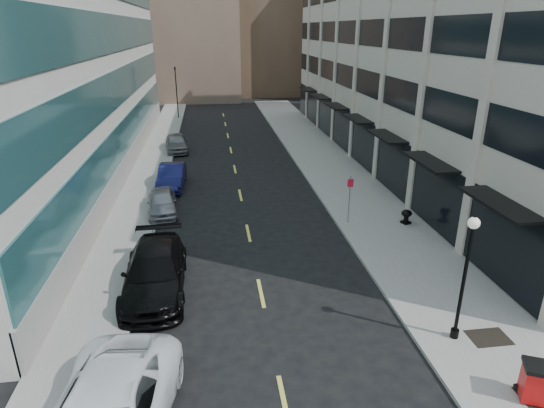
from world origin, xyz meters
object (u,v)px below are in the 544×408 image
object	(u,v)px
car_black_pickup	(155,272)
lamppost	(466,268)
car_grey_sedan	(176,143)
sign_post	(350,193)
car_silver_sedan	(162,202)
car_blue_sedan	(172,176)
urn_planter	(407,215)
trash_bin	(535,381)
traffic_signal	(175,70)

from	to	relation	value
car_black_pickup	lamppost	size ratio (longest dim) A/B	1.31
car_grey_sedan	sign_post	bearing A→B (deg)	-65.81
car_silver_sedan	lamppost	bearing A→B (deg)	-56.12
car_blue_sedan	urn_planter	world-z (taller)	car_blue_sedan
trash_bin	sign_post	size ratio (longest dim) A/B	0.45
lamppost	urn_planter	world-z (taller)	lamppost
sign_post	trash_bin	bearing A→B (deg)	-75.85
car_silver_sedan	car_grey_sedan	xyz separation A→B (m)	(0.00, 14.71, 0.08)
traffic_signal	lamppost	xyz separation A→B (m)	(11.90, -44.00, -2.81)
traffic_signal	car_blue_sedan	world-z (taller)	traffic_signal
trash_bin	lamppost	xyz separation A→B (m)	(-0.77, 3.00, 2.09)
car_silver_sedan	urn_planter	bearing A→B (deg)	-21.17
traffic_signal	car_blue_sedan	distance (m)	26.18
lamppost	urn_planter	distance (m)	10.32
car_black_pickup	car_grey_sedan	bearing A→B (deg)	90.27
car_black_pickup	urn_planter	bearing A→B (deg)	19.81
lamppost	urn_planter	size ratio (longest dim) A/B	5.88
traffic_signal	car_silver_sedan	world-z (taller)	traffic_signal
car_blue_sedan	car_grey_sedan	bearing A→B (deg)	93.91
car_black_pickup	car_grey_sedan	world-z (taller)	car_black_pickup
traffic_signal	lamppost	world-z (taller)	traffic_signal
car_blue_sedan	sign_post	world-z (taller)	sign_post
traffic_signal	sign_post	xyz separation A→B (m)	(11.13, -33.69, -3.83)
lamppost	trash_bin	bearing A→B (deg)	-75.50
trash_bin	urn_planter	bearing A→B (deg)	107.41
car_blue_sedan	urn_planter	distance (m)	15.84
car_blue_sedan	trash_bin	xyz separation A→B (m)	(11.72, -21.30, 0.03)
car_silver_sedan	trash_bin	world-z (taller)	car_silver_sedan
traffic_signal	sign_post	distance (m)	35.69
traffic_signal	car_grey_sedan	size ratio (longest dim) A/B	1.52
lamppost	car_grey_sedan	bearing A→B (deg)	111.64
car_silver_sedan	lamppost	world-z (taller)	lamppost
trash_bin	traffic_signal	bearing A→B (deg)	129.76
traffic_signal	urn_planter	xyz separation A→B (m)	(14.30, -34.23, -5.08)
car_blue_sedan	lamppost	world-z (taller)	lamppost
car_silver_sedan	urn_planter	size ratio (longest dim) A/B	5.18
car_black_pickup	lamppost	bearing A→B (deg)	-25.04
car_black_pickup	car_grey_sedan	size ratio (longest dim) A/B	1.33
lamppost	sign_post	distance (m)	10.39
traffic_signal	car_grey_sedan	distance (m)	16.54
car_grey_sedan	car_silver_sedan	bearing A→B (deg)	-95.99
car_silver_sedan	car_blue_sedan	xyz separation A→B (m)	(0.25, 4.78, 0.08)
sign_post	urn_planter	bearing A→B (deg)	-2.03
car_blue_sedan	car_grey_sedan	size ratio (longest dim) A/B	1.03
car_blue_sedan	sign_post	bearing A→B (deg)	-35.69
car_grey_sedan	trash_bin	distance (m)	33.45
trash_bin	sign_post	xyz separation A→B (m)	(-1.55, 13.30, 1.08)
car_black_pickup	sign_post	world-z (taller)	sign_post
car_grey_sedan	trash_bin	bearing A→B (deg)	-75.01
car_blue_sedan	car_grey_sedan	distance (m)	9.93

